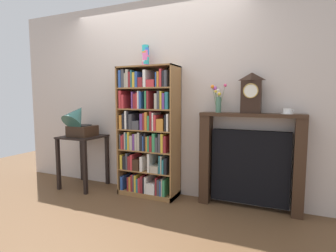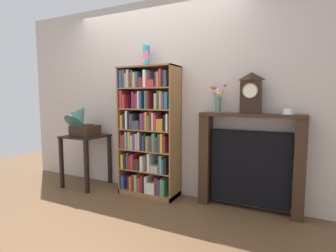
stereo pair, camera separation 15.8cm
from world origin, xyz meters
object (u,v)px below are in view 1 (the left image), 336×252
at_px(cup_stack, 146,56).
at_px(teacup_with_saucer, 287,112).
at_px(side_table_left, 83,148).
at_px(mantel_clock, 251,93).
at_px(fireplace_mantel, 250,162).
at_px(flower_vase, 218,99).
at_px(gramophone, 79,121).
at_px(bookshelf, 148,135).

bearing_deg(cup_stack, teacup_with_saucer, 0.61).
xyz_separation_m(side_table_left, mantel_clock, (2.31, 0.17, 0.79)).
height_order(side_table_left, teacup_with_saucer, teacup_with_saucer).
bearing_deg(fireplace_mantel, teacup_with_saucer, -2.74).
distance_m(cup_stack, mantel_clock, 1.43).
bearing_deg(side_table_left, flower_vase, 5.22).
xyz_separation_m(gramophone, flower_vase, (1.93, 0.24, 0.32)).
distance_m(fireplace_mantel, flower_vase, 0.83).
distance_m(cup_stack, side_table_left, 1.61).
bearing_deg(mantel_clock, gramophone, -174.27).
bearing_deg(mantel_clock, cup_stack, -179.32).
relative_size(mantel_clock, teacup_with_saucer, 3.45).
bearing_deg(teacup_with_saucer, gramophone, -175.02).
relative_size(cup_stack, side_table_left, 0.37).
xyz_separation_m(cup_stack, gramophone, (-0.96, -0.22, -0.87)).
bearing_deg(teacup_with_saucer, side_table_left, -176.39).
height_order(bookshelf, gramophone, bookshelf).
height_order(gramophone, mantel_clock, mantel_clock).
bearing_deg(cup_stack, flower_vase, 1.48).
bearing_deg(fireplace_mantel, flower_vase, -178.29).
xyz_separation_m(bookshelf, side_table_left, (-1.02, -0.09, -0.25)).
relative_size(gramophone, mantel_clock, 1.13).
xyz_separation_m(fireplace_mantel, flower_vase, (-0.39, -0.01, 0.74)).
distance_m(bookshelf, side_table_left, 1.05).
distance_m(bookshelf, teacup_with_saucer, 1.71).
xyz_separation_m(bookshelf, flower_vase, (0.91, 0.09, 0.47)).
bearing_deg(gramophone, side_table_left, 90.00).
relative_size(side_table_left, gramophone, 1.45).
xyz_separation_m(bookshelf, teacup_with_saucer, (1.67, 0.08, 0.34)).
relative_size(side_table_left, fireplace_mantel, 0.65).
bearing_deg(teacup_with_saucer, flower_vase, 179.51).
height_order(gramophone, teacup_with_saucer, gramophone).
bearing_deg(side_table_left, gramophone, -90.00).
distance_m(bookshelf, flower_vase, 1.03).
distance_m(mantel_clock, teacup_with_saucer, 0.43).
bearing_deg(gramophone, teacup_with_saucer, 4.98).
xyz_separation_m(fireplace_mantel, mantel_clock, (-0.00, -0.02, 0.80)).
height_order(mantel_clock, teacup_with_saucer, mantel_clock).
distance_m(bookshelf, gramophone, 1.04).
bearing_deg(bookshelf, gramophone, -171.38).
bearing_deg(teacup_with_saucer, fireplace_mantel, 177.26).
bearing_deg(bookshelf, side_table_left, -174.97).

